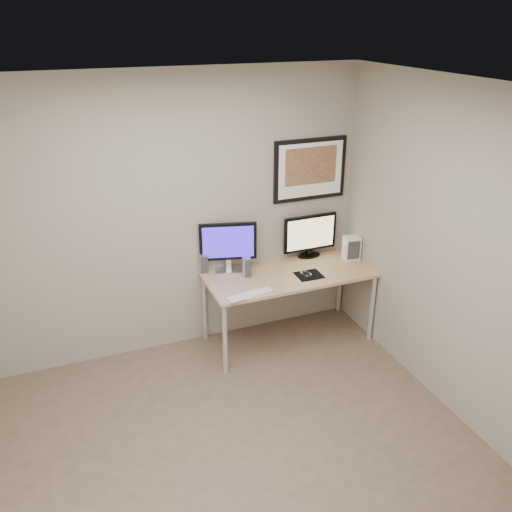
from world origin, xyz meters
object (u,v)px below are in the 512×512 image
Objects in this scene: desk at (289,279)px; framed_art at (310,169)px; monitor_tv at (310,235)px; speaker_left at (204,264)px; monitor_large at (228,245)px; fan_unit at (352,248)px; speaker_right at (246,267)px; keyboard at (250,295)px.

desk is 2.13× the size of framed_art.
desk is 0.54m from monitor_tv.
desk is 0.83m from speaker_left.
fan_unit is (1.23, -0.19, -0.15)m from monitor_large.
desk is at bearing -136.54° from framed_art.
speaker_left is 0.98× the size of speaker_right.
fan_unit is at bearing -2.25° from speaker_right.
framed_art is 0.66m from monitor_tv.
monitor_large is at bearing -174.79° from framed_art.
monitor_tv reaches higher than desk.
monitor_large is at bearing 0.30° from speaker_left.
monitor_large is at bearing 179.52° from fan_unit.
speaker_left is 1.48m from fan_unit.
speaker_right is 0.46× the size of keyboard.
monitor_tv is (-0.00, -0.06, -0.66)m from framed_art.
desk is at bearing -9.63° from speaker_left.
monitor_tv is at bearing 10.79° from speaker_left.
desk is 1.07m from framed_art.
keyboard is at bearing -150.96° from desk.
speaker_left is at bearing 178.03° from monitor_tv.
speaker_left is 0.45× the size of keyboard.
speaker_left is (-1.10, -0.03, -0.79)m from framed_art.
monitor_tv is 2.86× the size of speaker_left.
speaker_right is at bearing 65.53° from keyboard.
monitor_large is 1.26m from fan_unit.
framed_art is at bearing 13.82° from speaker_left.
monitor_tv is at bearing 16.15° from monitor_large.
speaker_left is 0.41m from speaker_right.
keyboard is at bearing -107.42° from speaker_right.
framed_art reaches higher than speaker_left.
keyboard is (-0.10, -0.36, -0.09)m from speaker_right.
speaker_right is (-0.76, -0.20, -0.14)m from monitor_tv.
fan_unit is at bearing 5.99° from monitor_large.
monitor_large is 2.63× the size of speaker_right.
desk is at bearing -142.51° from monitor_tv.
monitor_tv is 1.29× the size of keyboard.
monitor_large is at bearing 154.17° from desk.
framed_art is 1.07m from monitor_large.
keyboard is (-0.51, -0.28, 0.07)m from desk.
monitor_large is at bearing 121.26° from speaker_right.
speaker_left is (-0.75, 0.30, 0.16)m from desk.
fan_unit is at bearing 7.09° from keyboard.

